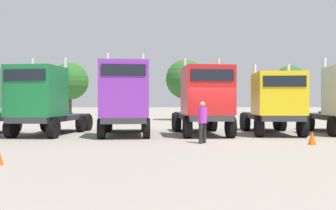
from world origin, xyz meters
TOP-DOWN VIEW (x-y plane):
  - ground at (0.00, 0.00)m, footprint 200.00×200.00m
  - semi_truck_green at (-8.71, 2.29)m, footprint 3.70×6.51m
  - semi_truck_purple at (-4.37, 1.68)m, footprint 2.57×6.24m
  - semi_truck_red at (-0.14, 1.75)m, footprint 2.63×6.42m
  - semi_truck_yellow at (3.82, 1.90)m, footprint 3.40×6.62m
  - visitor_with_camera at (-0.88, -1.69)m, footprint 0.57×0.57m
  - traffic_cone_mid at (3.68, -2.54)m, footprint 0.36×0.36m
  - oak_far_left at (-10.94, 21.73)m, footprint 3.97×3.97m
  - oak_far_centre at (1.01, 17.54)m, footprint 3.88×3.88m
  - oak_far_right at (14.11, 22.83)m, footprint 3.58×3.58m

SIDE VIEW (x-z plane):
  - ground at x=0.00m, z-range 0.00..0.00m
  - traffic_cone_mid at x=3.68m, z-range 0.00..0.55m
  - visitor_with_camera at x=-0.88m, z-range 0.15..1.98m
  - semi_truck_yellow at x=3.82m, z-range -0.19..3.77m
  - semi_truck_green at x=-8.71m, z-range -0.23..4.00m
  - semi_truck_red at x=-0.14m, z-range -0.20..4.03m
  - semi_truck_purple at x=-4.37m, z-range -0.23..4.21m
  - oak_far_left at x=-10.94m, z-range 1.01..7.03m
  - oak_far_centre at x=1.01m, z-range 1.04..7.02m
  - oak_far_right at x=14.11m, z-range 1.22..7.29m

